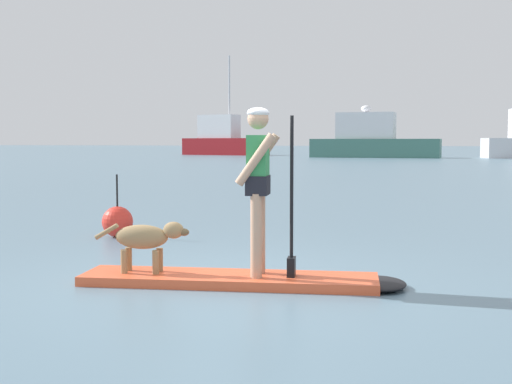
% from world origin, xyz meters
% --- Properties ---
extents(ground_plane, '(400.00, 400.00, 0.00)m').
position_xyz_m(ground_plane, '(0.00, 0.00, 0.00)').
color(ground_plane, slate).
extents(paddleboard, '(3.45, 1.19, 0.10)m').
position_xyz_m(paddleboard, '(0.22, 0.03, 0.05)').
color(paddleboard, '#E55933').
rests_on(paddleboard, ground_plane).
extents(person_paddler, '(0.64, 0.53, 1.75)m').
position_xyz_m(person_paddler, '(0.32, 0.05, 1.11)').
color(person_paddler, tan).
rests_on(person_paddler, paddleboard).
extents(dog, '(1.04, 0.30, 0.55)m').
position_xyz_m(dog, '(-0.89, -0.13, 0.47)').
color(dog, '#997A51').
rests_on(dog, paddleboard).
extents(moored_boat_center, '(9.85, 4.84, 10.55)m').
position_xyz_m(moored_boat_center, '(-21.86, 62.39, 1.61)').
color(moored_boat_center, maroon).
rests_on(moored_boat_center, ground_plane).
extents(moored_boat_port, '(11.65, 3.47, 4.73)m').
position_xyz_m(moored_boat_port, '(-5.16, 55.66, 1.52)').
color(moored_boat_port, '#3F7266').
rests_on(moored_boat_port, ground_plane).
extents(marker_buoy, '(0.48, 0.48, 0.98)m').
position_xyz_m(marker_buoy, '(-2.80, 2.81, 0.24)').
color(marker_buoy, red).
rests_on(marker_buoy, ground_plane).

